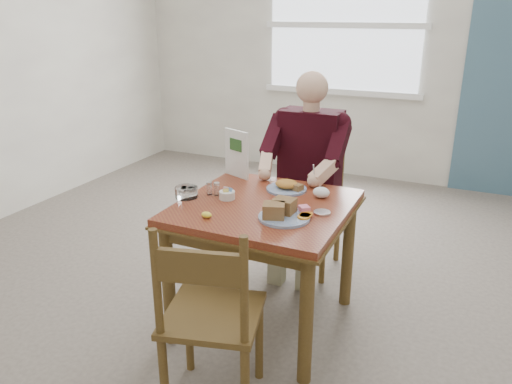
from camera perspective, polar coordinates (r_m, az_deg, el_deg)
The scene contains 16 objects.
floor at distance 3.08m, azimuth 0.88°, elevation -14.43°, with size 6.00×6.00×0.00m, color #5F534D.
wall_back at distance 5.44m, azimuth 14.25°, elevation 15.84°, with size 5.50×5.50×0.00m, color white.
lemon_wedge at distance 2.55m, azimuth -5.67°, elevation -2.61°, with size 0.06×0.04×0.03m, color yellow.
napkin at distance 2.83m, azimuth 7.47°, elevation -0.04°, with size 0.10×0.08×0.06m, color white.
metal_dish at distance 2.62m, azimuth 7.56°, elevation -2.35°, with size 0.09×0.09×0.01m, color silver.
window at distance 5.49m, azimuth 10.06°, elevation 18.26°, with size 1.72×0.04×1.42m.
table at distance 2.77m, azimuth 0.95°, elevation -3.49°, with size 0.92×0.92×0.75m.
chair_far at distance 3.52m, azimuth 6.12°, elevation -1.14°, with size 0.42×0.42×0.95m.
chair_near at distance 2.26m, azimuth -5.25°, elevation -14.16°, with size 0.51×0.51×0.95m.
diner at distance 3.34m, azimuth 5.84°, elevation 3.68°, with size 0.53×0.56×1.39m.
near_plate at distance 2.54m, azimuth 3.07°, elevation -2.28°, with size 0.31×0.31×0.09m.
far_plate at distance 2.93m, azimuth 3.61°, elevation 0.65°, with size 0.31×0.31×0.06m.
caddy at distance 2.79m, azimuth -3.32°, elevation -0.34°, with size 0.09×0.09×0.07m.
shakers at distance 2.86m, azimuth -4.93°, elevation 0.41°, with size 0.08×0.05×0.08m.
creamer at distance 2.84m, azimuth -7.96°, elevation 0.00°, with size 0.16×0.16×0.06m.
menu at distance 3.14m, azimuth -2.23°, elevation 4.43°, with size 0.19×0.09×0.30m.
Camera 1 is at (1.01, -2.33, 1.75)m, focal length 35.00 mm.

